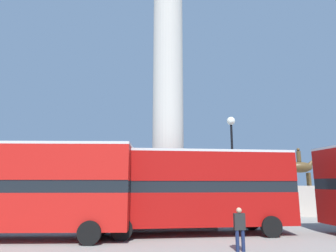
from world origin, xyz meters
name	(u,v)px	position (x,y,z in m)	size (l,w,h in m)	color
ground_plane	(168,224)	(0.00, 0.00, 0.00)	(200.00, 200.00, 0.00)	gray
monument_column	(168,112)	(0.00, 0.00, 7.28)	(5.11, 5.11, 19.61)	beige
bus_a	(20,186)	(-7.49, -4.66, 2.42)	(10.62, 3.47, 4.39)	red
bus_c	(193,187)	(0.89, -4.03, 2.33)	(10.23, 2.98, 4.21)	#A80F0C
equestrian_statue	(302,197)	(11.63, 4.56, 1.44)	(3.92, 3.10, 5.52)	beige
street_lamp	(232,155)	(3.78, -1.83, 4.22)	(0.51, 0.51, 6.64)	black
pedestrian_near_lamp	(240,227)	(1.97, -7.99, 0.89)	(0.43, 0.21, 1.62)	#192347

